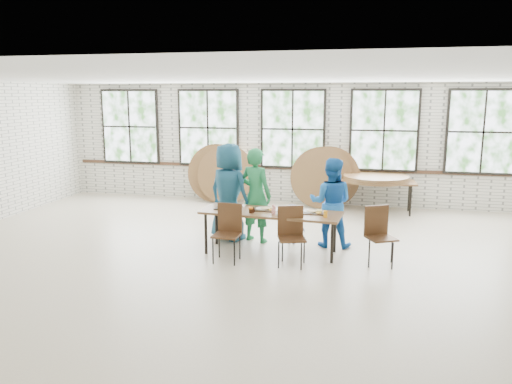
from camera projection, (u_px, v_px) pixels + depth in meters
room at (293, 131)px, 12.38m from camera, size 12.00×12.00×12.00m
dining_table at (271, 214)px, 8.57m from camera, size 2.45×0.98×0.74m
chair_near_left at (228, 227)px, 8.23m from camera, size 0.44×0.42×0.95m
chair_near_right at (291, 231)px, 8.04m from camera, size 0.52×0.51×0.95m
chair_spare at (379, 230)px, 8.06m from camera, size 0.56×0.55×0.95m
adult_teal at (229, 192)px, 9.36m from camera, size 1.06×0.90×1.84m
adult_green at (256, 195)px, 9.25m from camera, size 0.75×0.62×1.76m
toddler at (292, 224)px, 9.20m from camera, size 0.51×0.33×0.74m
adult_blue at (331, 203)px, 8.96m from camera, size 0.81×0.64×1.61m
storage_table at (376, 183)px, 11.63m from camera, size 1.85×0.87×0.74m
tabletop_clutter at (273, 211)px, 8.50m from camera, size 1.99×0.57×0.11m
round_tops_stacked at (376, 178)px, 11.60m from camera, size 1.50×1.50×0.13m
round_tops_leaning at (272, 176)px, 12.37m from camera, size 4.37×0.44×1.49m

